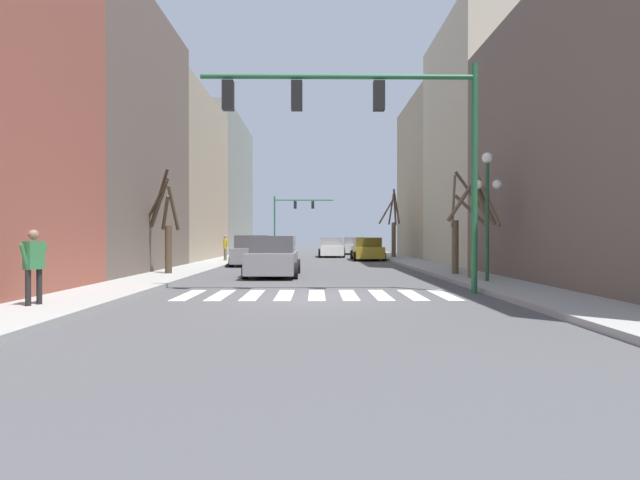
{
  "coord_description": "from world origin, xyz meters",
  "views": [
    {
      "loc": [
        -0.05,
        -13.5,
        1.65
      ],
      "look_at": [
        0.3,
        21.33,
        1.41
      ],
      "focal_mm": 28.0,
      "sensor_mm": 36.0,
      "label": 1
    }
  ],
  "objects": [
    {
      "name": "ground_plane",
      "position": [
        0.0,
        0.0,
        0.0
      ],
      "size": [
        240.0,
        240.0,
        0.0
      ],
      "primitive_type": "plane",
      "color": "#4C4C4F"
    },
    {
      "name": "sidewalk_left",
      "position": [
        -5.93,
        0.0,
        0.07
      ],
      "size": [
        2.25,
        90.0,
        0.15
      ],
      "color": "#9E9E99",
      "rests_on": "ground_plane"
    },
    {
      "name": "sidewalk_right",
      "position": [
        5.93,
        0.0,
        0.07
      ],
      "size": [
        2.25,
        90.0,
        0.15
      ],
      "color": "#9E9E99",
      "rests_on": "ground_plane"
    },
    {
      "name": "building_row_left",
      "position": [
        -10.06,
        18.65,
        6.03
      ],
      "size": [
        6.0,
        48.53,
        12.86
      ],
      "color": "#934C3D",
      "rests_on": "ground_plane"
    },
    {
      "name": "building_row_right",
      "position": [
        10.06,
        12.7,
        5.81
      ],
      "size": [
        6.0,
        35.6,
        13.47
      ],
      "color": "#66564C",
      "rests_on": "ground_plane"
    },
    {
      "name": "crosswalk_stripes",
      "position": [
        -0.0,
        0.54,
        0.0
      ],
      "size": [
        7.65,
        2.6,
        0.01
      ],
      "color": "white",
      "rests_on": "ground_plane"
    },
    {
      "name": "traffic_signal_near",
      "position": [
        1.64,
        0.86,
        4.99
      ],
      "size": [
        7.99,
        0.28,
        6.65
      ],
      "color": "#236038",
      "rests_on": "ground_plane"
    },
    {
      "name": "traffic_signal_far",
      "position": [
        -2.64,
        42.18,
        4.46
      ],
      "size": [
        6.66,
        0.28,
        6.14
      ],
      "color": "#236038",
      "rests_on": "ground_plane"
    },
    {
      "name": "street_lamp_right_corner",
      "position": [
        5.76,
        3.22,
        3.21
      ],
      "size": [
        0.95,
        0.36,
        4.33
      ],
      "color": "#1E4C2D",
      "rests_on": "sidewalk_right"
    },
    {
      "name": "car_parked_left_far",
      "position": [
        1.27,
        26.93,
        0.73
      ],
      "size": [
        2.06,
        4.82,
        1.56
      ],
      "rotation": [
        0.0,
        0.0,
        1.57
      ],
      "color": "white",
      "rests_on": "ground_plane"
    },
    {
      "name": "car_at_intersection",
      "position": [
        3.61,
        21.35,
        0.74
      ],
      "size": [
        2.16,
        4.58,
        1.58
      ],
      "rotation": [
        0.0,
        0.0,
        1.57
      ],
      "color": "#A38423",
      "rests_on": "ground_plane"
    },
    {
      "name": "car_parked_right_mid",
      "position": [
        -3.59,
        14.87,
        0.8
      ],
      "size": [
        2.2,
        4.35,
        1.72
      ],
      "rotation": [
        0.0,
        0.0,
        1.57
      ],
      "color": "gray",
      "rests_on": "ground_plane"
    },
    {
      "name": "car_parked_left_near",
      "position": [
        -1.79,
        7.33,
        0.78
      ],
      "size": [
        2.15,
        4.89,
        1.67
      ],
      "rotation": [
        0.0,
        0.0,
        -1.57
      ],
      "color": "gray",
      "rests_on": "ground_plane"
    },
    {
      "name": "car_parked_right_near",
      "position": [
        -3.64,
        24.11,
        0.73
      ],
      "size": [
        2.09,
        4.44,
        1.56
      ],
      "rotation": [
        0.0,
        0.0,
        1.57
      ],
      "color": "red",
      "rests_on": "ground_plane"
    },
    {
      "name": "car_parked_right_far",
      "position": [
        3.6,
        33.4,
        0.75
      ],
      "size": [
        2.18,
        4.76,
        1.59
      ],
      "rotation": [
        0.0,
        0.0,
        1.57
      ],
      "color": "silver",
      "rests_on": "ground_plane"
    },
    {
      "name": "pedestrian_waiting_at_curb",
      "position": [
        -6.2,
        -2.56,
        1.13
      ],
      "size": [
        0.33,
        0.7,
        1.65
      ],
      "rotation": [
        0.0,
        0.0,
        4.38
      ],
      "color": "black",
      "rests_on": "sidewalk_left"
    },
    {
      "name": "pedestrian_on_left_sidewalk",
      "position": [
        -5.69,
        17.88,
        1.09
      ],
      "size": [
        0.42,
        0.63,
        1.59
      ],
      "rotation": [
        0.0,
        0.0,
        2.11
      ],
      "color": "#7A705B",
      "rests_on": "sidewalk_left"
    },
    {
      "name": "street_tree_right_mid",
      "position": [
        5.71,
        4.42,
        2.13
      ],
      "size": [
        1.68,
        1.43,
        4.15
      ],
      "color": "brown",
      "rests_on": "sidewalk_right"
    },
    {
      "name": "street_tree_left_far",
      "position": [
        -6.23,
        7.13,
        2.1
      ],
      "size": [
        1.73,
        1.21,
        4.32
      ],
      "color": "#473828",
      "rests_on": "sidewalk_left"
    },
    {
      "name": "street_tree_right_far",
      "position": [
        5.76,
        23.34,
        2.39
      ],
      "size": [
        1.73,
        1.43,
        5.03
      ],
      "color": "brown",
      "rests_on": "sidewalk_right"
    },
    {
      "name": "street_tree_left_near",
      "position": [
        5.81,
        6.57,
        1.88
      ],
      "size": [
        2.07,
        1.47,
        4.16
      ],
      "color": "brown",
      "rests_on": "sidewalk_right"
    }
  ]
}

